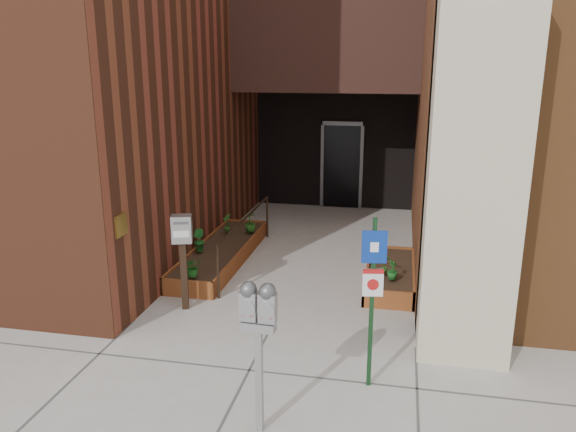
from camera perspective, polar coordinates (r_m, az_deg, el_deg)
The scene contains 15 objects.
ground at distance 7.95m, azimuth -2.02°, elevation -11.79°, with size 80.00×80.00×0.00m, color #9E9991.
architecture at distance 13.96m, azimuth 4.08°, elevation 20.89°, with size 20.00×14.60×10.00m.
planter_left at distance 10.69m, azimuth -6.74°, elevation -3.83°, with size 0.90×3.60×0.30m.
planter_right at distance 9.72m, azimuth 10.33°, elevation -5.96°, with size 0.80×2.20×0.30m.
handrail at distance 10.32m, azimuth -4.29°, elevation -0.90°, with size 0.04×3.34×0.90m.
parking_meter at distance 5.49m, azimuth -3.04°, elevation -10.29°, with size 0.36×0.18×1.62m.
sign_post at distance 6.31m, azimuth 8.59°, elevation -7.03°, with size 0.27×0.09×2.02m.
payment_dropbox at distance 8.44m, azimuth -10.68°, elevation -2.63°, with size 0.34×0.29×1.47m.
shrub_left_a at distance 9.15m, azimuth -9.62°, elevation -5.12°, with size 0.29×0.29×0.32m, color #1D621C.
shrub_left_b at distance 10.32m, azimuth -9.07°, elevation -2.44°, with size 0.23×0.23×0.41m, color #19591C.
shrub_left_c at distance 11.37m, azimuth -3.86°, elevation -0.61°, with size 0.23×0.23×0.41m, color #215317.
shrub_left_d at distance 11.37m, azimuth -6.22°, elevation -0.73°, with size 0.20×0.20×0.38m, color #225819.
shrub_right_a at distance 9.06m, azimuth 10.56°, elevation -5.41°, with size 0.17×0.17×0.31m, color #195A1E.
shrub_right_b at distance 9.22m, azimuth 9.76°, elevation -4.80°, with size 0.19×0.19×0.37m, color #24601B.
shrub_right_c at distance 10.47m, azimuth 9.18°, elevation -2.52°, with size 0.26×0.26×0.29m, color #1E5A19.
Camera 1 is at (1.68, -6.87, 3.63)m, focal length 35.00 mm.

